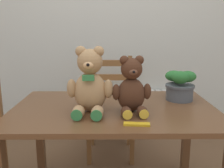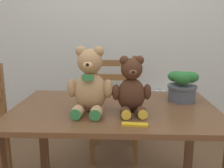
{
  "view_description": "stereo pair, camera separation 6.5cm",
  "coord_description": "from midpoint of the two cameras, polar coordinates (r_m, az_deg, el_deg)",
  "views": [
    {
      "loc": [
        -0.02,
        -1.13,
        1.22
      ],
      "look_at": [
        -0.01,
        0.34,
        0.89
      ],
      "focal_mm": 40.0,
      "sensor_mm": 36.0,
      "label": 1
    },
    {
      "loc": [
        0.04,
        -1.13,
        1.22
      ],
      "look_at": [
        -0.01,
        0.34,
        0.89
      ],
      "focal_mm": 40.0,
      "sensor_mm": 36.0,
      "label": 2
    }
  ],
  "objects": [
    {
      "name": "wall_back",
      "position": [
        2.73,
        -0.57,
        14.39
      ],
      "size": [
        8.0,
        0.04,
        2.6
      ],
      "primitive_type": "cube",
      "color": "silver",
      "rests_on": "ground_plane"
    },
    {
      "name": "radiator",
      "position": [
        2.85,
        6.78,
        -7.4
      ],
      "size": [
        0.63,
        0.1,
        0.55
      ],
      "color": "white",
      "rests_on": "ground_plane"
    },
    {
      "name": "dining_table",
      "position": [
        1.66,
        -0.64,
        -8.47
      ],
      "size": [
        1.32,
        0.84,
        0.71
      ],
      "color": "brown",
      "rests_on": "ground_plane"
    },
    {
      "name": "wooden_chair_behind",
      "position": [
        2.44,
        -1.11,
        -5.13
      ],
      "size": [
        0.43,
        0.43,
        0.95
      ],
      "rotation": [
        0.0,
        0.0,
        3.14
      ],
      "color": "brown",
      "rests_on": "ground_plane"
    },
    {
      "name": "teddy_bear_left",
      "position": [
        1.51,
        -6.29,
        -0.09
      ],
      "size": [
        0.28,
        0.28,
        0.4
      ],
      "rotation": [
        0.0,
        0.0,
        3.09
      ],
      "color": "tan",
      "rests_on": "dining_table"
    },
    {
      "name": "teddy_bear_right",
      "position": [
        1.51,
        3.28,
        -0.97
      ],
      "size": [
        0.24,
        0.25,
        0.34
      ],
      "rotation": [
        0.0,
        0.0,
        3.23
      ],
      "color": "#472819",
      "rests_on": "dining_table"
    },
    {
      "name": "potted_plant",
      "position": [
        1.83,
        14.23,
        -0.3
      ],
      "size": [
        0.21,
        0.23,
        0.22
      ],
      "color": "#4C5156",
      "rests_on": "dining_table"
    },
    {
      "name": "chocolate_bar",
      "position": [
        1.34,
        4.28,
        -9.16
      ],
      "size": [
        0.14,
        0.05,
        0.01
      ],
      "primitive_type": "cube",
      "rotation": [
        0.0,
        0.0,
        -0.1
      ],
      "color": "gold",
      "rests_on": "dining_table"
    }
  ]
}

